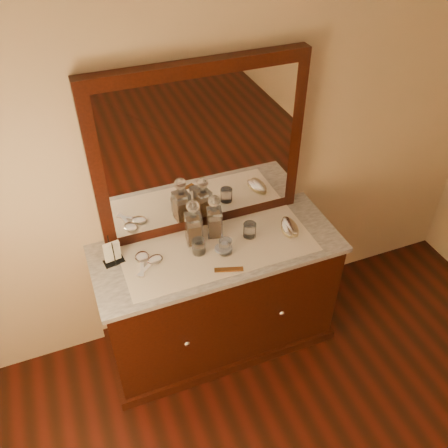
{
  "coord_description": "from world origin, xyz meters",
  "views": [
    {
      "loc": [
        -0.7,
        0.07,
        2.7
      ],
      "look_at": [
        0.0,
        1.85,
        1.1
      ],
      "focal_mm": 38.05,
      "sensor_mm": 36.0,
      "label": 1
    }
  ],
  "objects": [
    {
      "name": "mirror_glass",
      "position": [
        0.0,
        2.17,
        1.35
      ],
      "size": [
        1.06,
        0.01,
        0.86
      ],
      "primitive_type": "cube",
      "color": "white",
      "rests_on": "marble_top"
    },
    {
      "name": "hand_mirror_outer",
      "position": [
        -0.43,
        2.0,
        0.86
      ],
      "size": [
        0.1,
        0.21,
        0.02
      ],
      "color": "silver",
      "rests_on": "lace_runner"
    },
    {
      "name": "napkin_rack",
      "position": [
        -0.58,
        2.05,
        0.92
      ],
      "size": [
        0.12,
        0.08,
        0.17
      ],
      "color": "black",
      "rests_on": "marble_top"
    },
    {
      "name": "brush_far",
      "position": [
        0.46,
        1.94,
        0.88
      ],
      "size": [
        0.08,
        0.18,
        0.05
      ],
      "color": "#93805A",
      "rests_on": "lace_runner"
    },
    {
      "name": "decanter_right",
      "position": [
        0.02,
        2.06,
        0.96
      ],
      "size": [
        0.1,
        0.1,
        0.28
      ],
      "color": "#8E5014",
      "rests_on": "lace_runner"
    },
    {
      "name": "pin_dish",
      "position": [
        0.01,
        1.92,
        0.86
      ],
      "size": [
        0.09,
        0.09,
        0.01
      ],
      "primitive_type": "cylinder",
      "rotation": [
        0.0,
        0.0,
        0.25
      ],
      "color": "white",
      "rests_on": "lace_runner"
    },
    {
      "name": "decanter_left",
      "position": [
        -0.11,
        2.05,
        0.97
      ],
      "size": [
        0.1,
        0.1,
        0.3
      ],
      "color": "#8E5014",
      "rests_on": "lace_runner"
    },
    {
      "name": "lace_runner",
      "position": [
        0.0,
        1.94,
        0.85
      ],
      "size": [
        1.1,
        0.45,
        0.0
      ],
      "primitive_type": "cube",
      "color": "silver",
      "rests_on": "marble_top"
    },
    {
      "name": "dresser_plinth",
      "position": [
        0.0,
        1.96,
        0.04
      ],
      "size": [
        1.46,
        0.59,
        0.08
      ],
      "primitive_type": "cube",
      "color": "black",
      "rests_on": "floor"
    },
    {
      "name": "tumblers",
      "position": [
        0.04,
        1.94,
        0.9
      ],
      "size": [
        0.4,
        0.16,
        0.09
      ],
      "color": "white",
      "rests_on": "lace_runner"
    },
    {
      "name": "knob_right",
      "position": [
        0.3,
        1.67,
        0.45
      ],
      "size": [
        0.04,
        0.04,
        0.04
      ],
      "primitive_type": "sphere",
      "color": "silver",
      "rests_on": "dresser_cabinet"
    },
    {
      "name": "mirror_frame",
      "position": [
        0.0,
        2.2,
        1.35
      ],
      "size": [
        1.2,
        0.08,
        1.0
      ],
      "primitive_type": "cube",
      "color": "black",
      "rests_on": "marble_top"
    },
    {
      "name": "dresser_cabinet",
      "position": [
        0.0,
        1.96,
        0.41
      ],
      "size": [
        1.4,
        0.55,
        0.82
      ],
      "primitive_type": "cube",
      "color": "black",
      "rests_on": "floor"
    },
    {
      "name": "hand_mirror_inner",
      "position": [
        -0.38,
        1.96,
        0.86
      ],
      "size": [
        0.19,
        0.16,
        0.02
      ],
      "color": "silver",
      "rests_on": "lace_runner"
    },
    {
      "name": "comb",
      "position": [
        -0.01,
        1.76,
        0.86
      ],
      "size": [
        0.16,
        0.08,
        0.01
      ],
      "primitive_type": "cube",
      "rotation": [
        0.0,
        0.0,
        -0.31
      ],
      "color": "brown",
      "rests_on": "lace_runner"
    },
    {
      "name": "brush_near",
      "position": [
        0.43,
        1.93,
        0.88
      ],
      "size": [
        0.1,
        0.17,
        0.04
      ],
      "color": "#93805A",
      "rests_on": "lace_runner"
    },
    {
      "name": "marble_top",
      "position": [
        0.0,
        1.96,
        0.83
      ],
      "size": [
        1.44,
        0.59,
        0.03
      ],
      "primitive_type": "cube",
      "color": "silver",
      "rests_on": "dresser_cabinet"
    },
    {
      "name": "knob_left",
      "position": [
        -0.3,
        1.67,
        0.45
      ],
      "size": [
        0.04,
        0.04,
        0.04
      ],
      "primitive_type": "sphere",
      "color": "silver",
      "rests_on": "dresser_cabinet"
    }
  ]
}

